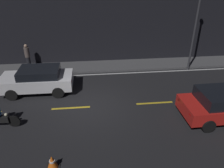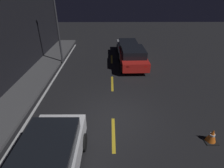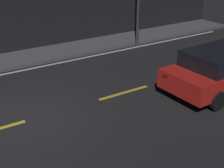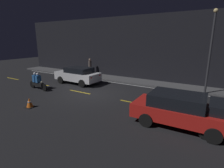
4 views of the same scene
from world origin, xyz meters
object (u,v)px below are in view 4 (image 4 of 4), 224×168
object	(u,v)px
traffic_cone_near	(30,103)
taxi_red	(180,109)
street_lamp	(211,49)
pedestrian	(90,66)
motorcycle	(37,82)
sedan_white	(78,75)

from	to	relation	value
traffic_cone_near	taxi_red	bearing A→B (deg)	16.01
taxi_red	street_lamp	size ratio (longest dim) A/B	0.75
pedestrian	street_lamp	xyz separation A→B (m)	(11.35, -1.34, 2.21)
motorcycle	taxi_red	bearing A→B (deg)	1.58
sedan_white	pedestrian	xyz separation A→B (m)	(-1.30, 3.38, 0.23)
taxi_red	street_lamp	bearing A→B (deg)	82.07
traffic_cone_near	pedestrian	distance (m)	9.69
taxi_red	pedestrian	world-z (taller)	pedestrian
pedestrian	taxi_red	bearing A→B (deg)	-33.14
sedan_white	street_lamp	bearing A→B (deg)	-168.11
motorcycle	street_lamp	size ratio (longest dim) A/B	0.38
sedan_white	motorcycle	world-z (taller)	sedan_white
traffic_cone_near	pedestrian	world-z (taller)	pedestrian
traffic_cone_near	street_lamp	size ratio (longest dim) A/B	0.10
taxi_red	motorcycle	world-z (taller)	taxi_red
taxi_red	traffic_cone_near	world-z (taller)	taxi_red
motorcycle	traffic_cone_near	world-z (taller)	motorcycle
motorcycle	pedestrian	size ratio (longest dim) A/B	1.28
sedan_white	taxi_red	distance (m)	10.06
taxi_red	sedan_white	bearing A→B (deg)	157.77
sedan_white	pedestrian	world-z (taller)	pedestrian
traffic_cone_near	pedestrian	xyz separation A→B (m)	(-2.84, 9.24, 0.74)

